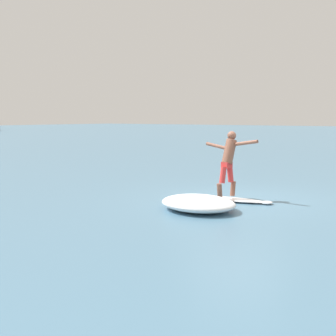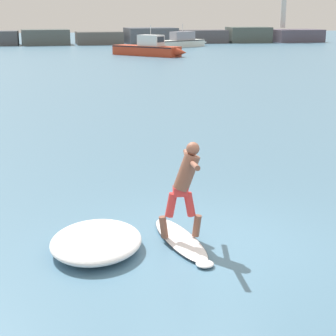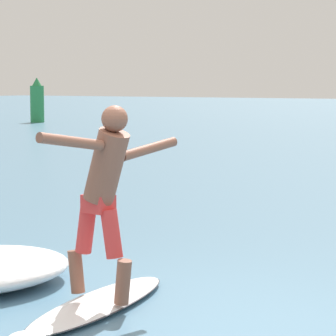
# 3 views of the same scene
# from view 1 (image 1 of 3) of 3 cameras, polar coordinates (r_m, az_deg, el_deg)

# --- Properties ---
(ground_plane) EXTENTS (200.00, 200.00, 0.00)m
(ground_plane) POSITION_cam_1_polar(r_m,az_deg,el_deg) (12.95, 8.64, -3.74)
(ground_plane) COLOR teal
(surfboard) EXTENTS (0.87, 2.38, 0.23)m
(surfboard) POSITION_cam_1_polar(r_m,az_deg,el_deg) (12.59, 7.29, -3.79)
(surfboard) COLOR white
(surfboard) RESTS_ON ground
(surfer) EXTENTS (0.79, 1.65, 1.76)m
(surfer) POSITION_cam_1_polar(r_m,az_deg,el_deg) (12.53, 7.41, 1.18)
(surfer) COLOR brown
(surfer) RESTS_ON surfboard
(wave_foam_at_tail) EXTENTS (2.01, 2.29, 0.35)m
(wave_foam_at_tail) POSITION_cam_1_polar(r_m,az_deg,el_deg) (11.25, 3.69, -4.29)
(wave_foam_at_tail) COLOR white
(wave_foam_at_tail) RESTS_ON ground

